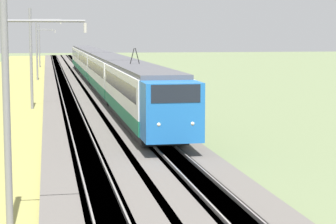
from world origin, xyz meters
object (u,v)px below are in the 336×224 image
catenary_mast_distant (40,45)px  catenary_mast_far (37,51)px  passenger_train (101,67)px  catenary_mast_mid (32,58)px  catenary_mast_near (9,110)px

catenary_mast_distant → catenary_mast_far: bearing=-180.0°
catenary_mast_far → catenary_mast_distant: 33.39m
catenary_mast_far → catenary_mast_distant: size_ratio=0.95×
passenger_train → catenary_mast_mid: 20.59m
passenger_train → catenary_mast_mid: size_ratio=10.48×
passenger_train → catenary_mast_far: size_ratio=11.41×
passenger_train → catenary_mast_distant: 48.06m
passenger_train → catenary_mast_distant: catenary_mast_distant is taller
catenary_mast_distant → catenary_mast_mid: bearing=180.0°
catenary_mast_mid → catenary_mast_distant: size_ratio=1.04×
catenary_mast_near → catenary_mast_distant: catenary_mast_distant is taller
catenary_mast_distant → catenary_mast_near: bearing=-180.0°
catenary_mast_distant → passenger_train: bearing=-171.6°
catenary_mast_far → catenary_mast_distant: bearing=0.0°
catenary_mast_mid → catenary_mast_far: 33.39m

